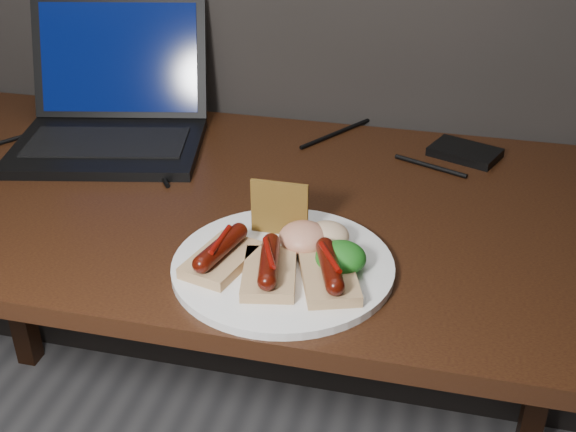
# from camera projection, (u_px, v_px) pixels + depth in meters

# --- Properties ---
(desk) EXTENTS (1.40, 0.70, 0.75)m
(desk) POSITION_uv_depth(u_px,v_px,m) (208.00, 238.00, 1.25)
(desk) COLOR #371F0D
(desk) RESTS_ON ground
(laptop) EXTENTS (0.41, 0.40, 0.25)m
(laptop) POSITION_uv_depth(u_px,v_px,m) (112.00, 112.00, 1.38)
(laptop) COLOR black
(laptop) RESTS_ON desk
(hard_drive) EXTENTS (0.14, 0.12, 0.02)m
(hard_drive) POSITION_uv_depth(u_px,v_px,m) (465.00, 152.00, 1.33)
(hard_drive) COLOR black
(hard_drive) RESTS_ON desk
(desk_cables) EXTENTS (0.96, 0.43, 0.01)m
(desk_cables) POSITION_uv_depth(u_px,v_px,m) (214.00, 151.00, 1.35)
(desk_cables) COLOR black
(desk_cables) RESTS_ON desk
(plate) EXTENTS (0.32, 0.32, 0.01)m
(plate) POSITION_uv_depth(u_px,v_px,m) (283.00, 266.00, 1.01)
(plate) COLOR white
(plate) RESTS_ON desk
(bread_sausage_left) EXTENTS (0.10, 0.13, 0.04)m
(bread_sausage_left) POSITION_uv_depth(u_px,v_px,m) (221.00, 254.00, 0.99)
(bread_sausage_left) COLOR tan
(bread_sausage_left) RESTS_ON plate
(bread_sausage_center) EXTENTS (0.09, 0.13, 0.04)m
(bread_sausage_center) POSITION_uv_depth(u_px,v_px,m) (269.00, 268.00, 0.96)
(bread_sausage_center) COLOR tan
(bread_sausage_center) RESTS_ON plate
(bread_sausage_right) EXTENTS (0.10, 0.13, 0.04)m
(bread_sausage_right) POSITION_uv_depth(u_px,v_px,m) (329.00, 273.00, 0.95)
(bread_sausage_right) COLOR tan
(bread_sausage_right) RESTS_ON plate
(crispbread) EXTENTS (0.09, 0.01, 0.08)m
(crispbread) POSITION_uv_depth(u_px,v_px,m) (279.00, 208.00, 1.05)
(crispbread) COLOR olive
(crispbread) RESTS_ON plate
(salad_greens) EXTENTS (0.07, 0.07, 0.04)m
(salad_greens) POSITION_uv_depth(u_px,v_px,m) (341.00, 258.00, 0.98)
(salad_greens) COLOR #1B5D12
(salad_greens) RESTS_ON plate
(salsa_mound) EXTENTS (0.07, 0.07, 0.04)m
(salsa_mound) POSITION_uv_depth(u_px,v_px,m) (304.00, 237.00, 1.03)
(salsa_mound) COLOR #A31210
(salsa_mound) RESTS_ON plate
(coleslaw_mound) EXTENTS (0.06, 0.06, 0.04)m
(coleslaw_mound) POSITION_uv_depth(u_px,v_px,m) (327.00, 236.00, 1.03)
(coleslaw_mound) COLOR silver
(coleslaw_mound) RESTS_ON plate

